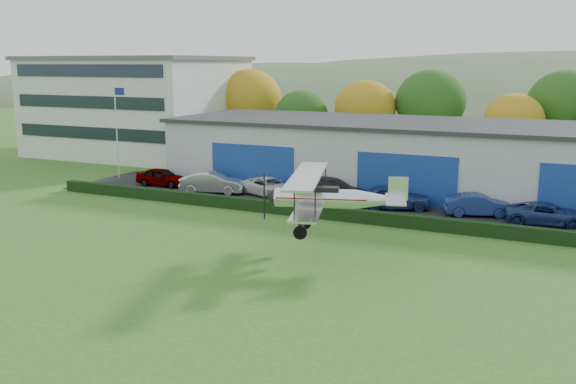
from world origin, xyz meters
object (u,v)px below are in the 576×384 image
at_px(flagpole, 117,123).
at_px(car_4, 394,197).
at_px(car_1, 213,183).
at_px(hangar, 427,157).
at_px(car_5, 478,205).
at_px(car_2, 269,187).
at_px(car_3, 332,190).
at_px(car_0, 162,177).
at_px(office_block, 138,106).
at_px(biplane, 328,196).
at_px(car_6, 547,214).

relative_size(flagpole, car_4, 1.64).
bearing_deg(car_4, car_1, 71.52).
xyz_separation_m(hangar, car_4, (-0.39, -7.47, -1.78)).
height_order(car_1, car_5, car_1).
relative_size(car_2, car_3, 0.85).
xyz_separation_m(car_0, car_4, (19.13, -0.16, 0.11)).
distance_m(office_block, flagpole, 15.33).
distance_m(car_3, car_5, 10.17).
relative_size(car_1, car_2, 1.00).
relative_size(car_3, biplane, 0.69).
bearing_deg(car_4, flagpole, 65.42).
bearing_deg(office_block, car_4, -23.96).
relative_size(office_block, biplane, 2.48).
relative_size(car_1, biplane, 0.59).
height_order(car_0, car_2, car_0).
distance_m(car_2, car_4, 9.59).
bearing_deg(car_3, car_5, -86.42).
height_order(hangar, car_2, hangar).
xyz_separation_m(office_block, biplane, (32.39, -26.09, -2.11)).
height_order(car_2, car_3, car_3).
xyz_separation_m(office_block, car_2, (23.02, -14.18, -4.49)).
relative_size(office_block, car_5, 4.77).
bearing_deg(car_2, car_6, -70.91).
distance_m(hangar, car_6, 12.16).
xyz_separation_m(car_4, car_5, (5.45, 0.40, -0.12)).
distance_m(hangar, car_1, 16.52).
height_order(car_5, biplane, biplane).
bearing_deg(flagpole, car_3, -2.75).
relative_size(hangar, car_3, 7.12).
bearing_deg(flagpole, car_6, -2.86).
xyz_separation_m(flagpole, car_2, (14.91, -1.18, -4.06)).
xyz_separation_m(hangar, car_5, (5.06, -7.07, -1.89)).
distance_m(office_block, car_1, 24.46).
relative_size(car_3, car_5, 1.32).
height_order(car_4, car_5, car_4).
height_order(flagpole, car_2, flagpole).
bearing_deg(office_block, car_2, -31.63).
xyz_separation_m(office_block, car_6, (42.23, -14.70, -4.49)).
bearing_deg(car_1, car_4, -103.87).
relative_size(office_block, flagpole, 2.57).
xyz_separation_m(car_2, car_6, (19.20, -0.52, -0.00)).
bearing_deg(car_1, flagpole, 62.19).
bearing_deg(flagpole, car_0, -13.96).
bearing_deg(biplane, car_1, 124.21).
relative_size(car_4, car_5, 1.13).
distance_m(flagpole, car_1, 11.51).
xyz_separation_m(flagpole, car_3, (19.78, -0.95, -3.91)).
relative_size(car_1, car_5, 1.13).
xyz_separation_m(hangar, car_1, (-14.28, -8.10, -1.81)).
height_order(flagpole, biplane, flagpole).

